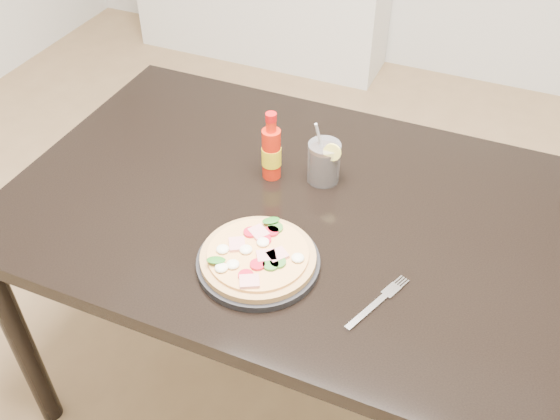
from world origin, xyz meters
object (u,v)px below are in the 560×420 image
at_px(plate, 258,262).
at_px(media_console, 260,12).
at_px(pizza, 258,256).
at_px(fork, 379,301).
at_px(hot_sauce_bottle, 271,152).
at_px(dining_table, 299,230).
at_px(cola_cup, 324,163).

bearing_deg(plate, media_console, 114.67).
xyz_separation_m(pizza, fork, (0.27, 0.00, -0.02)).
xyz_separation_m(hot_sauce_bottle, fork, (0.37, -0.29, -0.07)).
bearing_deg(dining_table, hot_sauce_bottle, 144.46).
height_order(dining_table, media_console, dining_table).
distance_m(plate, media_console, 2.48).
bearing_deg(media_console, cola_cup, -60.99).
relative_size(pizza, media_console, 0.18).
relative_size(dining_table, fork, 7.75).
height_order(hot_sauce_bottle, cola_cup, hot_sauce_bottle).
distance_m(dining_table, fork, 0.35).
xyz_separation_m(cola_cup, fork, (0.24, -0.33, -0.05)).
bearing_deg(plate, pizza, -139.80).
height_order(plate, cola_cup, cola_cup).
xyz_separation_m(plate, hot_sauce_bottle, (-0.10, 0.30, 0.06)).
xyz_separation_m(dining_table, pizza, (-0.01, -0.22, 0.11)).
bearing_deg(fork, dining_table, 162.27).
xyz_separation_m(dining_table, hot_sauce_bottle, (-0.11, 0.08, 0.16)).
bearing_deg(cola_cup, media_console, 119.01).
bearing_deg(dining_table, plate, -92.17).
height_order(hot_sauce_bottle, media_console, hot_sauce_bottle).
bearing_deg(cola_cup, fork, -53.80).
bearing_deg(fork, plate, -157.45).
distance_m(plate, fork, 0.27).
height_order(dining_table, fork, fork).
distance_m(dining_table, hot_sauce_bottle, 0.20).
distance_m(hot_sauce_bottle, cola_cup, 0.13).
bearing_deg(pizza, plate, 40.20).
bearing_deg(hot_sauce_bottle, cola_cup, 17.25).
height_order(pizza, fork, pizza).
relative_size(plate, cola_cup, 1.53).
relative_size(cola_cup, fork, 0.96).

